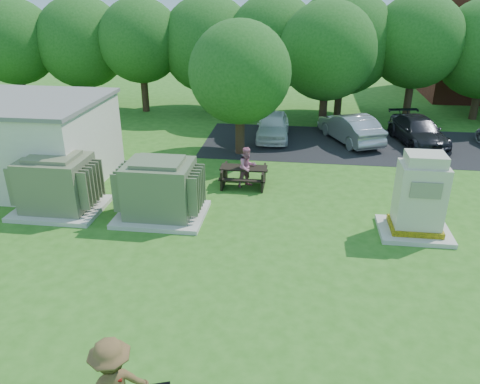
# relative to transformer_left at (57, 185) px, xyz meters

# --- Properties ---
(ground) EXTENTS (120.00, 120.00, 0.00)m
(ground) POSITION_rel_transformer_left_xyz_m (6.50, -4.50, -0.97)
(ground) COLOR #2D6619
(ground) RESTS_ON ground
(parking_strip) EXTENTS (20.00, 6.00, 0.01)m
(parking_strip) POSITION_rel_transformer_left_xyz_m (13.50, 9.00, -0.96)
(parking_strip) COLOR #232326
(parking_strip) RESTS_ON ground
(transformer_left) EXTENTS (3.00, 2.40, 2.07)m
(transformer_left) POSITION_rel_transformer_left_xyz_m (0.00, 0.00, 0.00)
(transformer_left) COLOR beige
(transformer_left) RESTS_ON ground
(transformer_right) EXTENTS (3.00, 2.40, 2.07)m
(transformer_right) POSITION_rel_transformer_left_xyz_m (3.70, 0.00, 0.00)
(transformer_right) COLOR beige
(transformer_right) RESTS_ON ground
(generator_cabinet) EXTENTS (2.22, 1.82, 2.71)m
(generator_cabinet) POSITION_rel_transformer_left_xyz_m (12.11, -0.09, 0.21)
(generator_cabinet) COLOR beige
(generator_cabinet) RESTS_ON ground
(picnic_table) EXTENTS (1.83, 1.37, 0.78)m
(picnic_table) POSITION_rel_transformer_left_xyz_m (6.17, 3.08, -0.48)
(picnic_table) COLOR black
(picnic_table) RESTS_ON ground
(person_at_picnic) EXTENTS (1.00, 0.97, 1.62)m
(person_at_picnic) POSITION_rel_transformer_left_xyz_m (6.32, 3.02, -0.16)
(person_at_picnic) COLOR #BF6584
(person_at_picnic) RESTS_ON ground
(car_white) EXTENTS (1.70, 4.03, 1.36)m
(car_white) POSITION_rel_transformer_left_xyz_m (6.89, 9.56, -0.29)
(car_white) COLOR white
(car_white) RESTS_ON ground
(car_silver_a) EXTENTS (3.23, 4.65, 1.45)m
(car_silver_a) POSITION_rel_transformer_left_xyz_m (10.81, 9.51, -0.24)
(car_silver_a) COLOR #9E9EA2
(car_silver_a) RESTS_ON ground
(car_dark) EXTENTS (2.72, 4.84, 1.33)m
(car_dark) POSITION_rel_transformer_left_xyz_m (14.16, 9.56, -0.31)
(car_dark) COLOR black
(car_dark) RESTS_ON ground
(tree_row) EXTENTS (41.30, 13.30, 7.30)m
(tree_row) POSITION_rel_transformer_left_xyz_m (8.25, 14.00, 3.18)
(tree_row) COLOR #47301E
(tree_row) RESTS_ON ground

